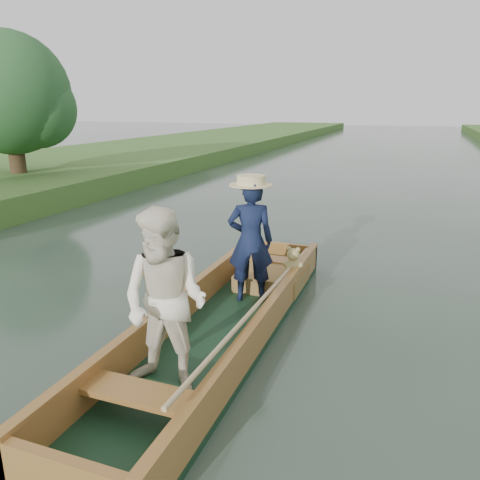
% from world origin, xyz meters
% --- Properties ---
extents(ground, '(120.00, 120.00, 0.00)m').
position_xyz_m(ground, '(0.00, 0.00, 0.00)').
color(ground, '#283D30').
rests_on(ground, ground).
extents(trees_far, '(21.06, 7.90, 4.44)m').
position_xyz_m(trees_far, '(0.20, 3.84, 2.68)').
color(trees_far, '#47331E').
rests_on(trees_far, ground).
extents(punt, '(1.15, 5.00, 1.68)m').
position_xyz_m(punt, '(0.01, -0.12, 0.54)').
color(punt, '#13301B').
rests_on(punt, ground).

